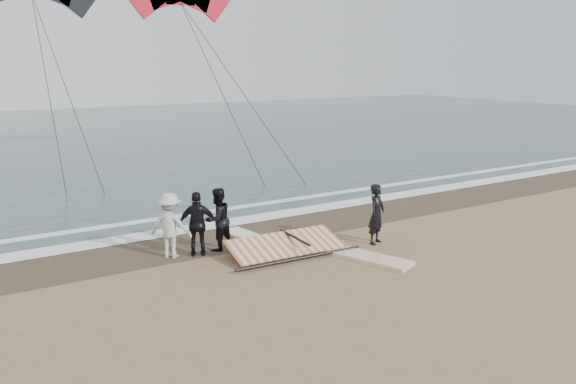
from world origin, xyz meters
The scene contains 10 objects.
ground centered at (0.00, 0.00, 0.00)m, with size 120.00×120.00×0.00m, color #8C704C.
sea centered at (0.00, 33.00, 0.01)m, with size 120.00×54.00×0.02m, color #233838.
wet_sand centered at (0.00, 4.50, 0.01)m, with size 120.00×2.80×0.01m, color #4C3D2B.
foam_near centered at (0.00, 5.90, 0.03)m, with size 120.00×0.90×0.01m, color white.
foam_far centered at (0.00, 7.60, 0.03)m, with size 120.00×0.45×0.01m, color white.
man_main centered at (2.00, 1.59, 0.92)m, with size 0.67×0.44×1.84m, color black.
board_white centered at (0.82, 0.70, 0.06)m, with size 0.77×2.77×0.11m, color white.
board_cream centered at (-1.07, 3.88, 0.05)m, with size 0.64×2.40×0.10m, color white.
trio_cluster centered at (-3.12, 3.52, 0.93)m, with size 2.62×1.37×1.88m.
sail_rig centered at (-0.92, 2.31, 0.19)m, with size 3.91×1.83×0.49m.
Camera 1 is at (-8.79, -10.97, 5.39)m, focal length 35.00 mm.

